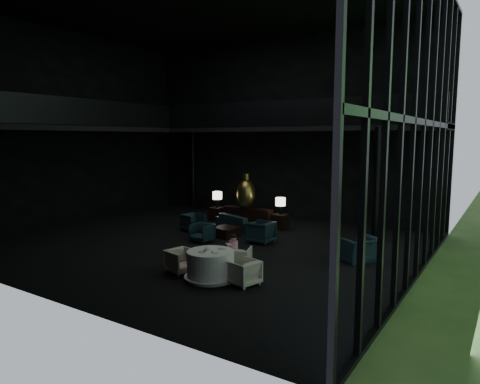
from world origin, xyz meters
The scene contains 35 objects.
floor centered at (0.00, 0.00, 0.00)m, with size 14.00×12.00×0.02m, color black.
ceiling centered at (0.00, 0.00, 8.00)m, with size 14.00×12.00×0.02m, color black.
wall_back centered at (0.00, 6.00, 4.00)m, with size 14.00×0.04×8.00m, color black.
wall_front centered at (0.00, -6.00, 4.00)m, with size 14.00×0.04×8.00m, color black.
wall_left centered at (-7.00, 0.00, 4.00)m, with size 0.04×12.00×8.00m, color black.
curtain_wall centered at (6.95, 0.00, 4.00)m, with size 0.20×12.00×8.00m, color black, non-canonical shape.
mezzanine_left centered at (-6.00, 0.00, 4.00)m, with size 2.00×12.00×0.25m, color black.
mezzanine_back centered at (1.00, 5.00, 4.00)m, with size 12.00×2.00×0.25m, color black.
railing_left centered at (-5.00, 0.00, 4.60)m, with size 0.06×12.00×1.00m, color black.
railing_back centered at (1.00, 4.00, 4.60)m, with size 12.00×0.06×1.00m, color black.
column_nw centered at (-5.00, 5.70, 2.00)m, with size 0.24×0.24×4.00m, color black.
column_ne centered at (4.80, 4.00, 2.00)m, with size 0.24×0.24×4.00m, color black.
console centered at (-0.39, 3.63, 0.35)m, with size 2.19×0.50×0.70m, color black.
bronze_urn centered at (-0.39, 3.50, 1.31)m, with size 0.77×0.77×1.44m.
side_table_left centered at (-1.99, 3.61, 0.29)m, with size 0.52×0.52×0.57m, color black.
table_lamp_left centered at (-1.99, 3.67, 1.07)m, with size 0.41×0.41×0.69m.
side_table_right centered at (1.21, 3.50, 0.30)m, with size 0.55×0.55×0.60m, color black.
table_lamp_right centered at (1.21, 3.51, 1.07)m, with size 0.40×0.40×0.66m.
sofa centered at (-0.17, 2.55, 0.40)m, with size 2.03×0.59×0.79m, color black.
lounge_armchair_west centered at (-1.53, 1.38, 0.35)m, with size 0.69×0.65×0.71m, color #27434C.
lounge_armchair_east centered at (1.67, 1.16, 0.44)m, with size 0.86×0.80×0.88m, color #174044.
lounge_armchair_south centered at (-0.12, 0.15, 0.32)m, with size 0.62×0.58×0.64m, color black.
window_armchair centered at (5.19, 0.80, 0.48)m, with size 1.11×0.72×0.97m, color #204550.
coffee_table centered at (0.14, 1.23, 0.18)m, with size 0.82×0.82×0.36m, color black.
dining_table centered at (2.53, -2.90, 0.33)m, with size 1.37×1.37×0.75m.
dining_chair_north centered at (2.66, -1.82, 0.32)m, with size 0.61×0.57×0.63m, color beige.
dining_chair_east centered at (3.46, -2.77, 0.31)m, with size 0.60×0.56×0.62m, color beige.
dining_chair_west centered at (1.53, -2.89, 0.32)m, with size 0.63×0.59×0.65m, color #B9AD9A.
child centered at (2.57, -1.91, 0.72)m, with size 0.25×0.25×0.55m.
plate_a centered at (2.43, -3.10, 0.76)m, with size 0.23×0.23×0.01m, color white.
plate_b centered at (2.67, -2.62, 0.76)m, with size 0.22×0.22×0.01m, color white.
saucer centered at (2.79, -3.00, 0.76)m, with size 0.16×0.16×0.01m, color white.
coffee_cup centered at (2.70, -3.03, 0.79)m, with size 0.08×0.08×0.06m, color white.
cereal_bowl centered at (2.40, -2.85, 0.79)m, with size 0.15×0.15×0.08m, color white.
cream_pot centered at (2.51, -3.12, 0.79)m, with size 0.06×0.06×0.08m, color #99999E.
Camera 1 is at (8.92, -11.42, 3.62)m, focal length 32.00 mm.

